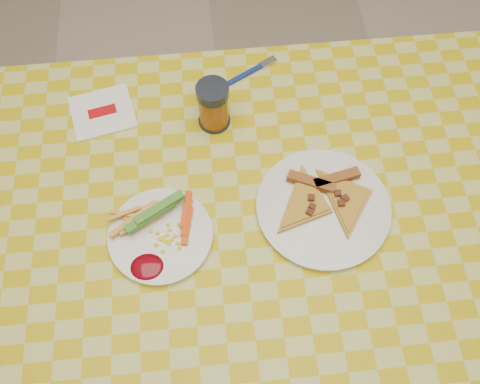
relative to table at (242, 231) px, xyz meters
name	(u,v)px	position (x,y,z in m)	size (l,w,h in m)	color
ground	(241,316)	(0.00, 0.00, -0.68)	(8.00, 8.00, 0.00)	beige
table	(242,231)	(0.00, 0.00, 0.00)	(1.28, 0.88, 0.76)	white
plate_left	(161,236)	(-0.16, -0.03, 0.08)	(0.20, 0.20, 0.01)	white
plate_right	(323,208)	(0.16, 0.00, 0.08)	(0.26, 0.26, 0.01)	white
fries_veggies	(155,225)	(-0.17, -0.01, 0.10)	(0.19, 0.18, 0.04)	#F2C24D
pizza_slices	(324,199)	(0.17, 0.01, 0.09)	(0.25, 0.22, 0.02)	gold
drink_glass	(213,106)	(-0.04, 0.24, 0.13)	(0.07, 0.07, 0.11)	black
napkin	(103,112)	(-0.28, 0.28, 0.08)	(0.16, 0.15, 0.01)	white
fork	(253,70)	(0.06, 0.37, 0.08)	(0.12, 0.08, 0.01)	navy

